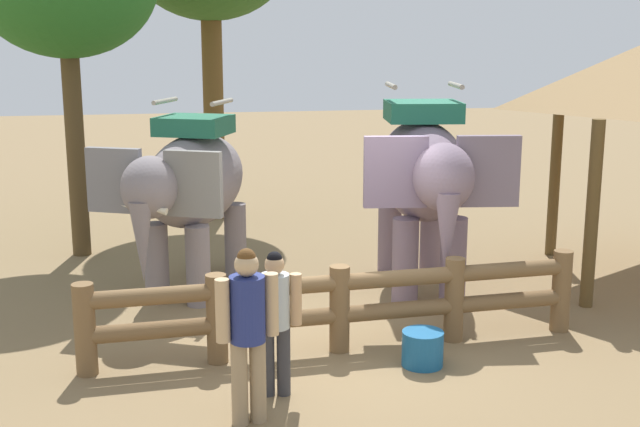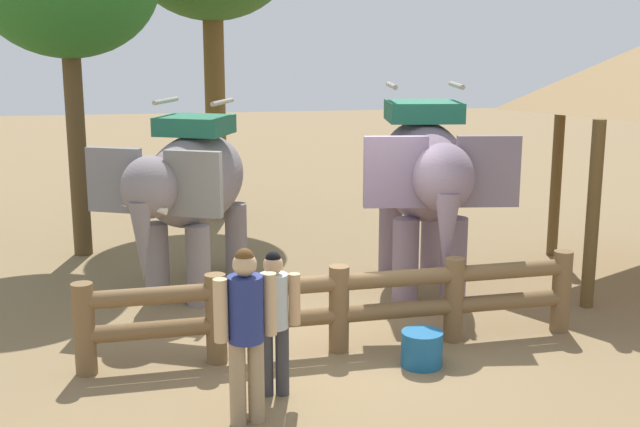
{
  "view_description": "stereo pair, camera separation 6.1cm",
  "coord_description": "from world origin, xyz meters",
  "px_view_note": "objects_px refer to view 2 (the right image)",
  "views": [
    {
      "loc": [
        -1.89,
        -9.23,
        3.73
      ],
      "look_at": [
        0.0,
        1.17,
        1.4
      ],
      "focal_mm": 46.43,
      "sensor_mm": 36.0,
      "label": 1
    },
    {
      "loc": [
        -1.83,
        -9.24,
        3.73
      ],
      "look_at": [
        0.0,
        1.17,
        1.4
      ],
      "focal_mm": 46.43,
      "sensor_mm": 36.0,
      "label": 2
    }
  ],
  "objects_px": {
    "log_fence": "(339,303)",
    "feed_bucket": "(422,349)",
    "elephant_center": "(424,177)",
    "elephant_near_left": "(191,186)",
    "tourist_woman_in_black": "(274,313)",
    "tourist_man_in_blue": "(246,324)"
  },
  "relations": [
    {
      "from": "log_fence",
      "to": "feed_bucket",
      "type": "relative_size",
      "value": 12.72
    },
    {
      "from": "elephant_center",
      "to": "feed_bucket",
      "type": "xyz_separation_m",
      "value": [
        -0.82,
        -2.72,
        -1.49
      ]
    },
    {
      "from": "elephant_near_left",
      "to": "feed_bucket",
      "type": "xyz_separation_m",
      "value": [
        2.49,
        -3.24,
        -1.37
      ]
    },
    {
      "from": "elephant_center",
      "to": "tourist_woman_in_black",
      "type": "height_order",
      "value": "elephant_center"
    },
    {
      "from": "log_fence",
      "to": "elephant_center",
      "type": "distance_m",
      "value": 2.91
    },
    {
      "from": "tourist_woman_in_black",
      "to": "feed_bucket",
      "type": "relative_size",
      "value": 3.28
    },
    {
      "from": "elephant_center",
      "to": "tourist_man_in_blue",
      "type": "distance_m",
      "value": 4.82
    },
    {
      "from": "elephant_center",
      "to": "tourist_man_in_blue",
      "type": "height_order",
      "value": "elephant_center"
    },
    {
      "from": "log_fence",
      "to": "tourist_woman_in_black",
      "type": "bearing_deg",
      "value": -129.89
    },
    {
      "from": "feed_bucket",
      "to": "elephant_near_left",
      "type": "bearing_deg",
      "value": 127.47
    },
    {
      "from": "tourist_woman_in_black",
      "to": "tourist_man_in_blue",
      "type": "bearing_deg",
      "value": -119.86
    },
    {
      "from": "tourist_woman_in_black",
      "to": "tourist_man_in_blue",
      "type": "relative_size",
      "value": 0.89
    },
    {
      "from": "elephant_near_left",
      "to": "elephant_center",
      "type": "distance_m",
      "value": 3.35
    },
    {
      "from": "log_fence",
      "to": "feed_bucket",
      "type": "distance_m",
      "value": 1.11
    },
    {
      "from": "feed_bucket",
      "to": "tourist_man_in_blue",
      "type": "bearing_deg",
      "value": -152.94
    },
    {
      "from": "log_fence",
      "to": "elephant_near_left",
      "type": "relative_size",
      "value": 1.83
    },
    {
      "from": "elephant_center",
      "to": "feed_bucket",
      "type": "relative_size",
      "value": 7.5
    },
    {
      "from": "log_fence",
      "to": "tourist_man_in_blue",
      "type": "distance_m",
      "value": 2.11
    },
    {
      "from": "tourist_woman_in_black",
      "to": "log_fence",
      "type": "bearing_deg",
      "value": 50.11
    },
    {
      "from": "tourist_man_in_blue",
      "to": "tourist_woman_in_black",
      "type": "bearing_deg",
      "value": 60.14
    },
    {
      "from": "elephant_near_left",
      "to": "tourist_man_in_blue",
      "type": "bearing_deg",
      "value": -84.63
    },
    {
      "from": "elephant_center",
      "to": "log_fence",
      "type": "bearing_deg",
      "value": -128.12
    }
  ]
}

